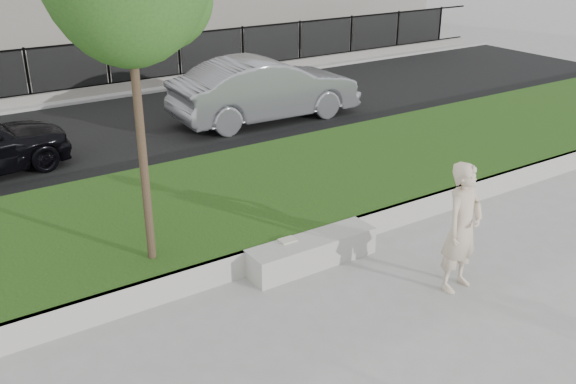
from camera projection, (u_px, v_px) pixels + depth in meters
ground at (301, 304)px, 8.51m from camera, size 90.00×90.00×0.00m
grass_bank at (199, 211)px, 10.74m from camera, size 34.00×4.00×0.40m
grass_kerb at (260, 259)px, 9.23m from camera, size 34.00×0.08×0.40m
street at (96, 136)px, 15.03m from camera, size 34.00×7.00×0.04m
far_pavement at (46, 94)px, 18.47m from camera, size 34.00×3.00×0.12m
iron_fence at (52, 85)px, 17.51m from camera, size 32.00×0.30×1.50m
stone_bench at (312, 251)px, 9.42m from camera, size 2.03×0.51×0.41m
man at (462, 228)px, 8.55m from camera, size 0.73×0.53×1.83m
book at (288, 240)px, 9.27m from camera, size 0.24×0.18×0.03m
car_silver at (265, 89)px, 15.93m from camera, size 4.79×1.82×1.56m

